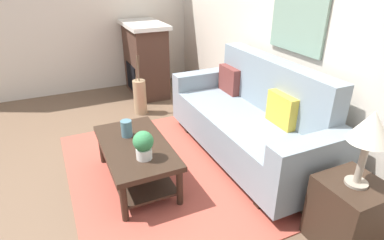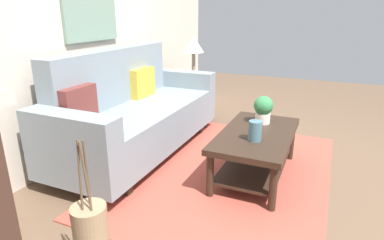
{
  "view_description": "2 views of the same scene",
  "coord_description": "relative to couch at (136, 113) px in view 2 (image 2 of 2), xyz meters",
  "views": [
    {
      "loc": [
        2.62,
        -0.36,
        1.96
      ],
      "look_at": [
        0.13,
        0.78,
        0.63
      ],
      "focal_mm": 29.84,
      "sensor_mm": 36.0,
      "label": 1
    },
    {
      "loc": [
        -2.62,
        -0.3,
        1.43
      ],
      "look_at": [
        -0.05,
        0.84,
        0.48
      ],
      "focal_mm": 30.05,
      "sensor_mm": 36.0,
      "label": 2
    }
  ],
  "objects": [
    {
      "name": "tabletop_vase",
      "position": [
        -0.23,
        -1.3,
        0.08
      ],
      "size": [
        0.11,
        0.11,
        0.17
      ],
      "primitive_type": "cylinder",
      "color": "slate",
      "rests_on": "coffee_table"
    },
    {
      "name": "throw_pillow_maroon",
      "position": [
        -0.67,
        0.13,
        0.25
      ],
      "size": [
        0.36,
        0.12,
        0.32
      ],
      "primitive_type": "cube",
      "rotation": [
        0.0,
        0.0,
        0.0
      ],
      "color": "brown",
      "rests_on": "couch"
    },
    {
      "name": "potted_plant_tabletop",
      "position": [
        0.23,
        -1.27,
        0.14
      ],
      "size": [
        0.18,
        0.18,
        0.26
      ],
      "color": "white",
      "rests_on": "coffee_table"
    },
    {
      "name": "floor_vase_branch_a",
      "position": [
        -1.6,
        -0.78,
        0.25
      ],
      "size": [
        0.02,
        0.02,
        0.36
      ],
      "primitive_type": "cylinder",
      "rotation": [
        0.02,
        -0.02,
        0.0
      ],
      "color": "brown",
      "rests_on": "floor_vase"
    },
    {
      "name": "table_lamp",
      "position": [
        1.38,
        -0.05,
        0.56
      ],
      "size": [
        0.28,
        0.28,
        0.57
      ],
      "color": "gray",
      "rests_on": "side_table"
    },
    {
      "name": "wall_back",
      "position": [
        -0.06,
        0.54,
        0.92
      ],
      "size": [
        5.74,
        0.1,
        2.7
      ],
      "primitive_type": "cube",
      "color": "beige",
      "rests_on": "ground_plane"
    },
    {
      "name": "couch",
      "position": [
        0.0,
        0.0,
        0.0
      ],
      "size": [
        2.16,
        0.84,
        1.08
      ],
      "color": "gray",
      "rests_on": "ground_plane"
    },
    {
      "name": "floor_vase_branch_c",
      "position": [
        -1.63,
        -0.8,
        0.25
      ],
      "size": [
        0.02,
        0.05,
        0.36
      ],
      "primitive_type": "cylinder",
      "rotation": [
        -0.1,
        0.03,
        0.0
      ],
      "color": "brown",
      "rests_on": "floor_vase"
    },
    {
      "name": "ground_plane",
      "position": [
        -0.06,
        -1.52,
        -0.43
      ],
      "size": [
        9.74,
        9.74,
        0.0
      ],
      "primitive_type": "plane",
      "color": "brown"
    },
    {
      "name": "area_rug",
      "position": [
        -0.06,
        -1.02,
        -0.42
      ],
      "size": [
        2.48,
        1.8,
        0.01
      ],
      "primitive_type": "cube",
      "color": "#B24C3D",
      "rests_on": "ground_plane"
    },
    {
      "name": "side_table",
      "position": [
        1.38,
        -0.05,
        -0.15
      ],
      "size": [
        0.44,
        0.44,
        0.56
      ],
      "primitive_type": "cube",
      "color": "#332319",
      "rests_on": "ground_plane"
    },
    {
      "name": "coffee_table",
      "position": [
        -0.04,
        -1.28,
        -0.12
      ],
      "size": [
        1.1,
        0.6,
        0.43
      ],
      "color": "#332319",
      "rests_on": "ground_plane"
    },
    {
      "name": "framed_painting",
      "position": [
        -0.0,
        0.47,
        1.04
      ],
      "size": [
        0.76,
        0.03,
        0.65
      ],
      "primitive_type": "cube",
      "color": "gray"
    },
    {
      "name": "floor_vase_branch_b",
      "position": [
        -1.63,
        -0.76,
        0.25
      ],
      "size": [
        0.05,
        0.03,
        0.36
      ],
      "primitive_type": "cylinder",
      "rotation": [
        -0.05,
        0.11,
        0.0
      ],
      "color": "brown",
      "rests_on": "floor_vase"
    },
    {
      "name": "throw_pillow_mustard",
      "position": [
        0.33,
        0.13,
        0.25
      ],
      "size": [
        0.36,
        0.13,
        0.32
      ],
      "primitive_type": "cube",
      "rotation": [
        0.0,
        0.0,
        -0.02
      ],
      "color": "gold",
      "rests_on": "couch"
    }
  ]
}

